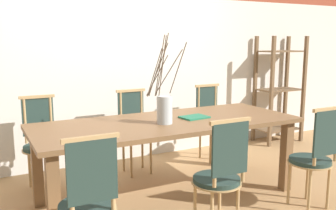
{
  "coord_description": "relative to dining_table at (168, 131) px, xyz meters",
  "views": [
    {
      "loc": [
        -1.57,
        -3.02,
        1.5
      ],
      "look_at": [
        0.0,
        0.0,
        0.9
      ],
      "focal_mm": 40.0,
      "sensor_mm": 36.0,
      "label": 1
    }
  ],
  "objects": [
    {
      "name": "ground_plane",
      "position": [
        0.0,
        0.0,
        -0.66
      ],
      "size": [
        16.0,
        16.0,
        0.0
      ],
      "primitive_type": "plane",
      "color": "#A87F51"
    },
    {
      "name": "wall_rear",
      "position": [
        0.0,
        1.33,
        0.94
      ],
      "size": [
        12.0,
        0.06,
        3.2
      ],
      "color": "silver",
      "rests_on": "ground_plane"
    },
    {
      "name": "dining_table",
      "position": [
        0.0,
        0.0,
        0.0
      ],
      "size": [
        2.47,
        0.97,
        0.75
      ],
      "color": "brown",
      "rests_on": "ground_plane"
    },
    {
      "name": "chair_near_leftend",
      "position": [
        -0.99,
        -0.82,
        -0.16
      ],
      "size": [
        0.39,
        0.39,
        0.94
      ],
      "color": "#233833",
      "rests_on": "ground_plane"
    },
    {
      "name": "chair_near_left",
      "position": [
        0.02,
        -0.82,
        -0.16
      ],
      "size": [
        0.39,
        0.39,
        0.94
      ],
      "color": "#233833",
      "rests_on": "ground_plane"
    },
    {
      "name": "chair_near_center",
      "position": [
        1.03,
        -0.82,
        -0.16
      ],
      "size": [
        0.39,
        0.39,
        0.94
      ],
      "color": "#233833",
      "rests_on": "ground_plane"
    },
    {
      "name": "chair_far_leftend",
      "position": [
        -1.02,
        0.82,
        -0.16
      ],
      "size": [
        0.39,
        0.39,
        0.94
      ],
      "rotation": [
        0.0,
        0.0,
        3.14
      ],
      "color": "#233833",
      "rests_on": "ground_plane"
    },
    {
      "name": "chair_far_left",
      "position": [
        0.0,
        0.82,
        -0.16
      ],
      "size": [
        0.39,
        0.39,
        0.94
      ],
      "rotation": [
        0.0,
        0.0,
        3.14
      ],
      "color": "#233833",
      "rests_on": "ground_plane"
    },
    {
      "name": "chair_far_center",
      "position": [
        1.04,
        0.82,
        -0.16
      ],
      "size": [
        0.39,
        0.39,
        0.94
      ],
      "rotation": [
        0.0,
        0.0,
        3.14
      ],
      "color": "#233833",
      "rests_on": "ground_plane"
    },
    {
      "name": "vase_centerpiece",
      "position": [
        -0.08,
        -0.08,
        0.24
      ],
      "size": [
        0.34,
        0.32,
        0.81
      ],
      "color": "#B2BCC1",
      "rests_on": "dining_table"
    },
    {
      "name": "book_stack",
      "position": [
        0.29,
        -0.0,
        0.1
      ],
      "size": [
        0.28,
        0.22,
        0.02
      ],
      "color": "#1E6B4C",
      "rests_on": "dining_table"
    },
    {
      "name": "shelving_rack",
      "position": [
        2.39,
        1.06,
        0.11
      ],
      "size": [
        0.66,
        0.39,
        1.55
      ],
      "color": "brown",
      "rests_on": "ground_plane"
    }
  ]
}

